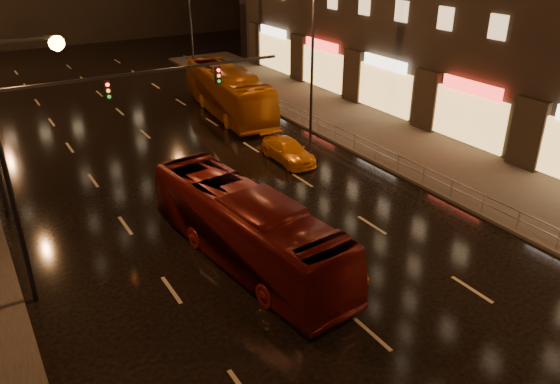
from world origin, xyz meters
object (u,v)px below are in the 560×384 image
bus_red (246,227)px  bus_curb (229,92)px  taxi_far (288,151)px  taxi_near (333,257)px

bus_red → bus_curb: 20.58m
bus_curb → taxi_far: (-1.12, -10.23, -1.08)m
bus_red → taxi_near: (2.66, -2.46, -0.98)m
bus_red → bus_curb: (8.48, 18.75, 0.12)m
bus_red → taxi_far: size_ratio=2.61×
bus_red → bus_curb: size_ratio=0.93×
bus_curb → taxi_near: 22.03m
bus_red → taxi_far: bearing=43.3°
taxi_near → bus_red: bearing=141.9°
bus_curb → taxi_near: (-5.83, -21.21, -1.10)m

